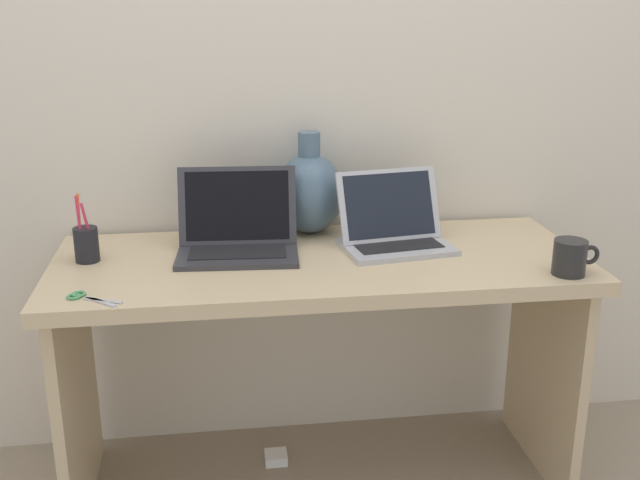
{
  "coord_description": "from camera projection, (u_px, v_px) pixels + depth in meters",
  "views": [
    {
      "loc": [
        -0.27,
        -1.98,
        1.42
      ],
      "look_at": [
        0.0,
        0.0,
        0.77
      ],
      "focal_mm": 42.72,
      "sensor_mm": 36.0,
      "label": 1
    }
  ],
  "objects": [
    {
      "name": "scissors",
      "position": [
        86.0,
        297.0,
        1.83
      ],
      "size": [
        0.14,
        0.11,
        0.01
      ],
      "color": "#B7B7BC",
      "rests_on": "desk"
    },
    {
      "name": "ground_plane",
      "position": [
        320.0,
        479.0,
        2.34
      ],
      "size": [
        6.0,
        6.0,
        0.0
      ],
      "primitive_type": "plane",
      "color": "gray"
    },
    {
      "name": "power_brick",
      "position": [
        276.0,
        457.0,
        2.42
      ],
      "size": [
        0.07,
        0.07,
        0.03
      ],
      "primitive_type": "cube",
      "color": "white",
      "rests_on": "ground"
    },
    {
      "name": "desk",
      "position": [
        320.0,
        308.0,
        2.16
      ],
      "size": [
        1.47,
        0.59,
        0.72
      ],
      "color": "#D1B78C",
      "rests_on": "ground"
    },
    {
      "name": "coffee_mug",
      "position": [
        570.0,
        257.0,
        1.97
      ],
      "size": [
        0.12,
        0.09,
        0.09
      ],
      "color": "black",
      "rests_on": "desk"
    },
    {
      "name": "laptop_right",
      "position": [
        393.0,
        227.0,
        2.19
      ],
      "size": [
        0.33,
        0.26,
        0.21
      ],
      "color": "#B2B2B7",
      "rests_on": "desk"
    },
    {
      "name": "laptop_left",
      "position": [
        238.0,
        231.0,
        2.14
      ],
      "size": [
        0.35,
        0.25,
        0.23
      ],
      "color": "#333338",
      "rests_on": "desk"
    },
    {
      "name": "pen_cup",
      "position": [
        86.0,
        243.0,
        2.07
      ],
      "size": [
        0.07,
        0.07,
        0.19
      ],
      "color": "black",
      "rests_on": "desk"
    },
    {
      "name": "back_wall",
      "position": [
        305.0,
        71.0,
        2.28
      ],
      "size": [
        4.4,
        0.04,
        2.4
      ],
      "primitive_type": "cube",
      "color": "beige",
      "rests_on": "ground"
    },
    {
      "name": "green_vase",
      "position": [
        309.0,
        192.0,
        2.3
      ],
      "size": [
        0.21,
        0.21,
        0.31
      ],
      "color": "slate",
      "rests_on": "desk"
    }
  ]
}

